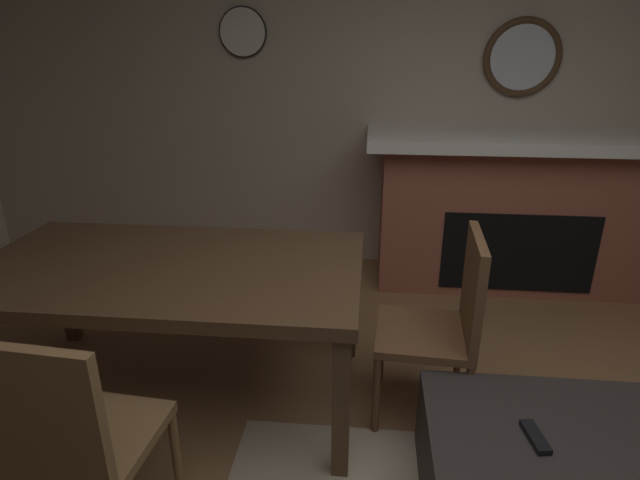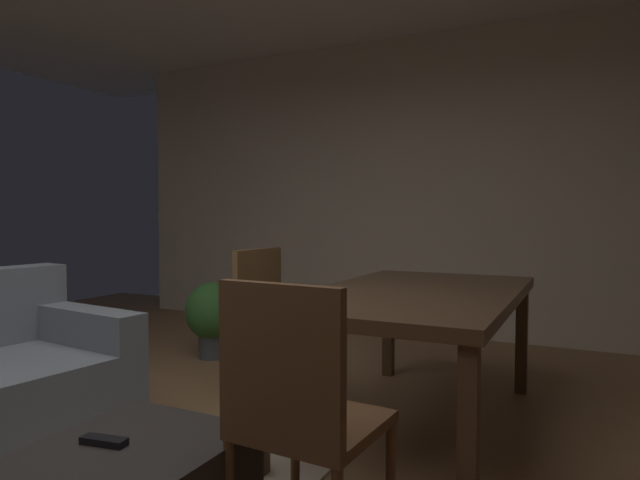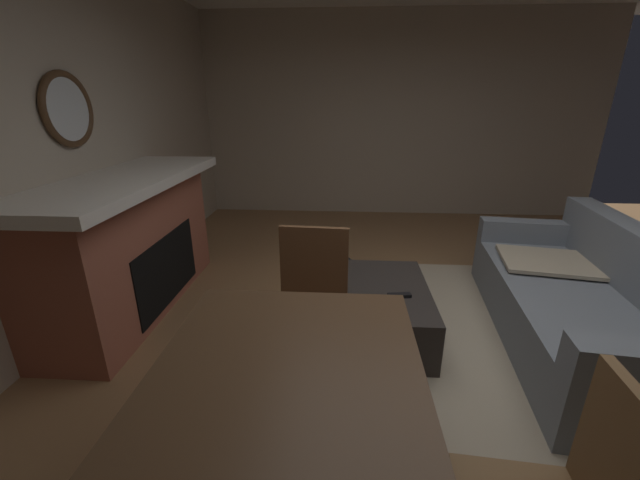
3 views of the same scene
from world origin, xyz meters
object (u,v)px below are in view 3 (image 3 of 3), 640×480
Objects in this scene: couch at (582,305)px; round_wall_mirror at (68,110)px; dining_chair_west at (312,293)px; small_dog at (345,266)px; ottoman_coffee_table at (385,311)px; dining_table at (273,455)px; tv_remote at (399,295)px; fireplace at (130,244)px.

round_wall_mirror is at bearing -94.67° from couch.
dining_chair_west is 1.29m from small_dog.
ottoman_coffee_table is 0.56× the size of dining_table.
dining_table is at bearing -17.21° from ottoman_coffee_table.
ottoman_coffee_table is (0.28, 2.35, -1.41)m from round_wall_mirror.
ottoman_coffee_table is at bearing 20.00° from small_dog.
round_wall_mirror is 2.74m from tv_remote.
round_wall_mirror is 0.58× the size of dining_chair_west.
tv_remote is at bearing 21.45° from small_dog.
small_dog is at bearing -167.58° from tv_remote.
tv_remote is at bearing 79.01° from fireplace.
round_wall_mirror reaches higher than ottoman_coffee_table.
dining_chair_west is at bearing -9.80° from small_dog.
couch is 2.56m from dining_table.
small_dog is at bearing 105.20° from round_wall_mirror.
couch is at bearing 84.95° from fireplace.
fireplace reaches higher than small_dog.
couch reaches higher than small_dog.
dining_chair_west reaches higher than couch.
round_wall_mirror is 2.55m from small_dog.
fireplace is 1.17× the size of dining_table.
couch is 1.95m from dining_chair_west.
dining_chair_west reaches higher than ottoman_coffee_table.
fireplace reaches higher than couch.
couch is 1.32m from tv_remote.
couch is at bearing 89.14° from ottoman_coffee_table.
ottoman_coffee_table is at bearing 83.11° from round_wall_mirror.
dining_chair_west is (0.67, 1.54, -0.04)m from fireplace.
round_wall_mirror is 0.30× the size of dining_table.
couch is at bearing 85.33° from round_wall_mirror.
fireplace is at bearing -142.02° from dining_table.
fireplace is at bearing -72.47° from small_dog.
small_dog is (-0.55, 1.75, -0.39)m from fireplace.
dining_chair_west is (0.25, -0.59, 0.13)m from tv_remote.
round_wall_mirror is 3.38× the size of tv_remote.
fireplace is at bearing -97.84° from ottoman_coffee_table.
dining_chair_west reaches higher than small_dog.
round_wall_mirror is 2.84m from dining_table.
dining_table is 3.59× the size of small_dog.
small_dog is at bearing -160.00° from ottoman_coffee_table.
tv_remote is 1.69m from dining_table.
dining_table is (1.97, 1.82, -0.93)m from round_wall_mirror.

